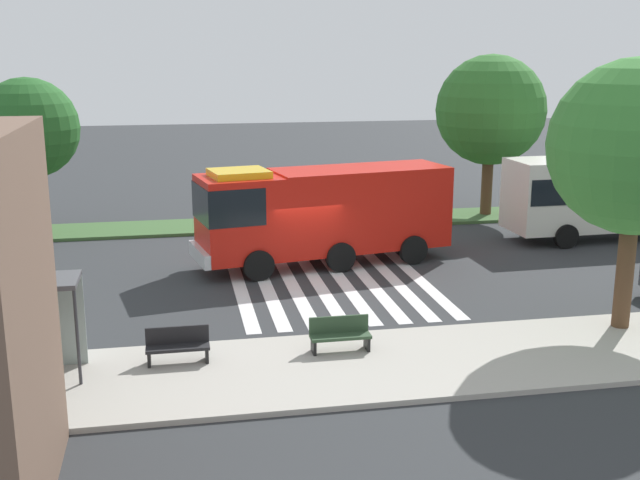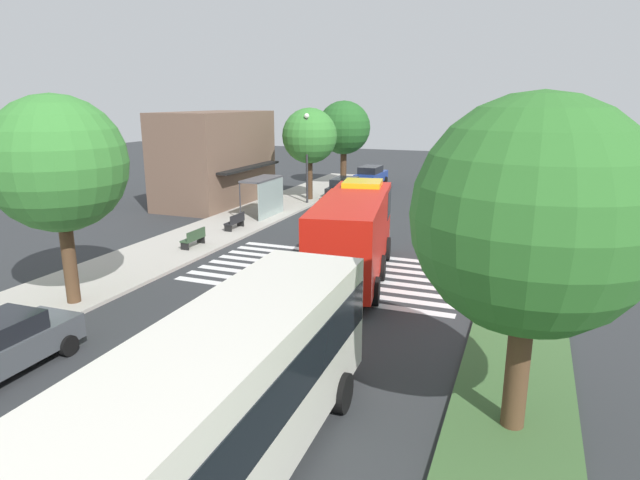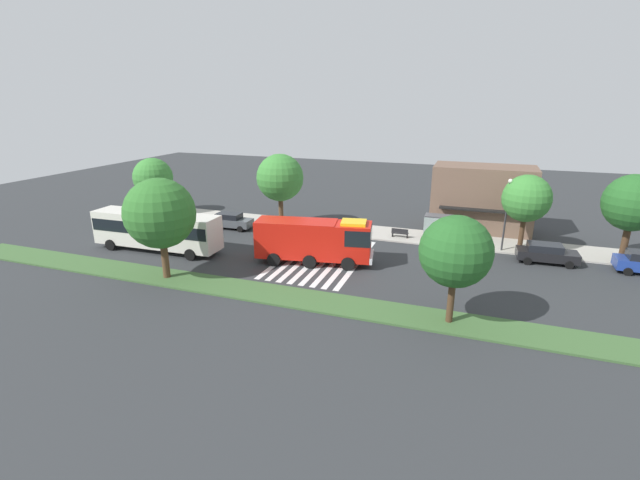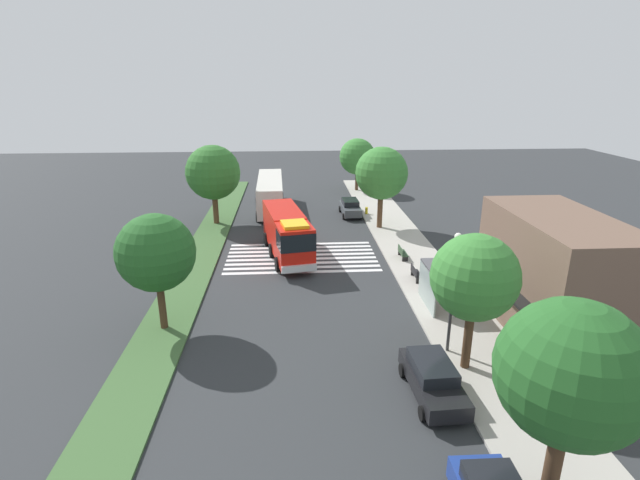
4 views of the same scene
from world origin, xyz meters
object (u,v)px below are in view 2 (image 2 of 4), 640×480
Objects in this scene: fire_truck at (354,229)px; bench_west_of_shelter at (194,238)px; parked_car_east at (371,175)px; sidewalk_tree_east at (310,136)px; sidewalk_tree_far_east at (344,128)px; sidewalk_tree_west at (58,164)px; bench_near_shelter at (235,221)px; median_tree_west at (535,152)px; bus_stop_shelter at (266,189)px; street_lamp at (307,151)px; parked_car_mid at (345,188)px; median_tree_far_west at (533,217)px; transit_bus at (204,417)px.

bench_west_of_shelter is at bearing 72.82° from fire_truck.
parked_car_east is 10.14m from sidewalk_tree_east.
bench_west_of_shelter is 0.24× the size of sidewalk_tree_east.
sidewalk_tree_far_east is at bearing -0.74° from bench_west_of_shelter.
sidewalk_tree_far_east is at bearing 0.00° from sidewalk_tree_west.
median_tree_west reaches higher than bench_near_shelter.
street_lamp reaches higher than bus_stop_shelter.
street_lamp is at bearing -4.29° from bench_near_shelter.
fire_truck is 11.76m from sidewalk_tree_west.
fire_truck is 16.83m from street_lamp.
bus_stop_shelter is at bearing 177.75° from sidewalk_tree_east.
sidewalk_tree_east is at bearing 72.68° from median_tree_west.
bench_west_of_shelter is (-24.02, 2.49, -0.31)m from parked_car_east.
sidewalk_tree_west is 23.28m from sidewalk_tree_east.
bench_near_shelter is (5.28, 8.98, -1.48)m from fire_truck.
median_tree_far_west is at bearing -156.44° from parked_car_mid.
fire_truck is 19.07m from parked_car_mid.
median_tree_west is at bearing 167.15° from transit_bus.
transit_bus is 26.17m from bus_stop_shelter.
median_tree_west is (5.84, -15.99, 4.05)m from bench_near_shelter.
street_lamp is 15.69m from median_tree_west.
street_lamp is at bearing 32.31° from median_tree_far_west.
bench_near_shelter is at bearing 49.12° from fire_truck.
median_tree_far_west is at bearing -158.15° from parked_car_east.
bench_near_shelter is 11.56m from sidewalk_tree_east.
sidewalk_tree_far_east is 0.96× the size of median_tree_far_west.
sidewalk_tree_east is (1.49, 0.40, 0.95)m from street_lamp.
transit_bus is at bearing -160.93° from sidewalk_tree_east.
sidewalk_tree_east is 0.93× the size of sidewalk_tree_far_east.
sidewalk_tree_far_east is 20.22m from median_tree_west.
bench_west_of_shelter is 0.24× the size of median_tree_west.
median_tree_far_west reaches higher than parked_car_mid.
parked_car_mid is at bearing -5.01° from sidewalk_tree_west.
median_tree_west is (-12.74, -15.70, -0.45)m from sidewalk_tree_far_east.
parked_car_mid is at bearing 63.37° from median_tree_west.
median_tree_west reaches higher than parked_car_east.
median_tree_far_west is at bearing -148.56° from sidewalk_tree_east.
bench_west_of_shelter is at bearing 179.26° from sidewalk_tree_far_east.
median_tree_far_west is 20.78m from median_tree_west.
median_tree_far_west is (-14.94, -15.99, 4.52)m from bench_near_shelter.
median_tree_far_west reaches higher than street_lamp.
sidewalk_tree_far_east reaches higher than fire_truck.
parked_car_mid is 12.86m from bench_near_shelter.
bench_near_shelter is at bearing 46.95° from median_tree_far_west.
bus_stop_shelter is (23.83, 10.83, -0.17)m from transit_bus.
street_lamp is 0.96× the size of median_tree_west.
bench_west_of_shelter is 19.32m from median_tree_west.
bus_stop_shelter is 4.20m from bench_near_shelter.
parked_car_east is 16.03m from bus_stop_shelter.
sidewalk_tree_east is at bearing 15.04° from street_lamp.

